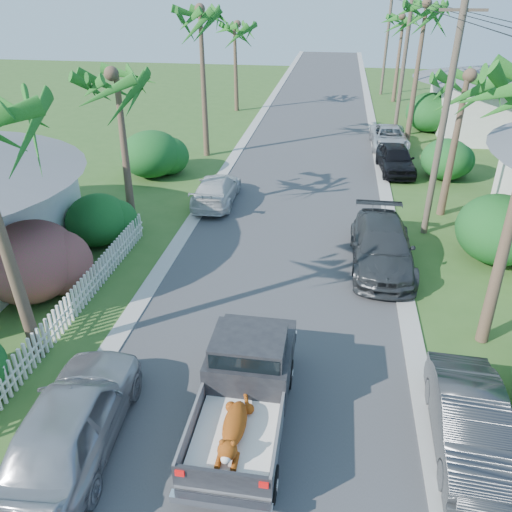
% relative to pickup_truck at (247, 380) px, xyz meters
% --- Properties ---
extents(ground, '(120.00, 120.00, 0.00)m').
position_rel_pickup_truck_xyz_m(ground, '(0.02, -2.01, -1.01)').
color(ground, '#345821').
rests_on(ground, ground).
extents(road, '(8.00, 100.00, 0.02)m').
position_rel_pickup_truck_xyz_m(road, '(0.02, 22.99, -1.00)').
color(road, '#38383A').
rests_on(road, ground).
extents(curb_left, '(0.60, 100.00, 0.06)m').
position_rel_pickup_truck_xyz_m(curb_left, '(-4.28, 22.99, -0.98)').
color(curb_left, '#A5A39E').
rests_on(curb_left, ground).
extents(curb_right, '(0.60, 100.00, 0.06)m').
position_rel_pickup_truck_xyz_m(curb_right, '(4.32, 22.99, -0.98)').
color(curb_right, '#A5A39E').
rests_on(curb_right, ground).
extents(pickup_truck, '(1.98, 5.12, 2.06)m').
position_rel_pickup_truck_xyz_m(pickup_truck, '(0.00, 0.00, 0.00)').
color(pickup_truck, black).
rests_on(pickup_truck, ground).
extents(parked_car_rn, '(1.56, 4.17, 1.36)m').
position_rel_pickup_truck_xyz_m(parked_car_rn, '(5.02, -0.27, -0.33)').
color(parked_car_rn, '#2A2C2E').
rests_on(parked_car_rn, ground).
extents(parked_car_rm, '(2.24, 5.36, 1.55)m').
position_rel_pickup_truck_xyz_m(parked_car_rm, '(3.62, 7.86, -0.24)').
color(parked_car_rm, '#2F3234').
rests_on(parked_car_rm, ground).
extents(parked_car_rf, '(2.12, 4.46, 1.47)m').
position_rel_pickup_truck_xyz_m(parked_car_rf, '(5.02, 18.61, -0.27)').
color(parked_car_rf, black).
rests_on(parked_car_rf, ground).
extents(parked_car_rd, '(2.28, 4.76, 1.31)m').
position_rel_pickup_truck_xyz_m(parked_car_rd, '(5.02, 23.28, -0.35)').
color(parked_car_rd, silver).
rests_on(parked_car_rd, ground).
extents(parked_car_ln, '(2.36, 5.03, 1.67)m').
position_rel_pickup_truck_xyz_m(parked_car_ln, '(-3.58, -1.66, -0.18)').
color(parked_car_ln, '#A0A1A6').
rests_on(parked_car_ln, ground).
extents(parked_car_lf, '(1.97, 4.55, 1.30)m').
position_rel_pickup_truck_xyz_m(parked_car_lf, '(-3.71, 12.77, -0.36)').
color(parked_car_lf, silver).
rests_on(parked_car_lf, ground).
extents(palm_l_b, '(4.40, 4.40, 7.40)m').
position_rel_pickup_truck_xyz_m(palm_l_b, '(-6.78, 9.99, 5.14)').
color(palm_l_b, brown).
rests_on(palm_l_b, ground).
extents(palm_l_c, '(4.40, 4.40, 9.20)m').
position_rel_pickup_truck_xyz_m(palm_l_c, '(-5.98, 19.99, 6.90)').
color(palm_l_c, brown).
rests_on(palm_l_c, ground).
extents(palm_l_d, '(4.40, 4.40, 7.70)m').
position_rel_pickup_truck_xyz_m(palm_l_d, '(-6.48, 31.99, 5.43)').
color(palm_l_d, brown).
rests_on(palm_l_d, ground).
extents(palm_r_b, '(4.40, 4.40, 7.20)m').
position_rel_pickup_truck_xyz_m(palm_r_b, '(6.62, 12.99, 4.94)').
color(palm_r_b, brown).
rests_on(palm_r_b, ground).
extents(palm_r_c, '(4.40, 4.40, 9.40)m').
position_rel_pickup_truck_xyz_m(palm_r_c, '(6.22, 23.99, 7.10)').
color(palm_r_c, brown).
rests_on(palm_r_c, ground).
extents(palm_r_d, '(4.40, 4.40, 8.00)m').
position_rel_pickup_truck_xyz_m(palm_r_d, '(6.52, 37.99, 5.73)').
color(palm_r_d, brown).
rests_on(palm_r_d, ground).
extents(shrub_l_b, '(3.00, 3.30, 2.60)m').
position_rel_pickup_truck_xyz_m(shrub_l_b, '(-7.78, 3.99, 0.29)').
color(shrub_l_b, '#B81A4C').
rests_on(shrub_l_b, ground).
extents(shrub_l_c, '(2.40, 2.64, 2.00)m').
position_rel_pickup_truck_xyz_m(shrub_l_c, '(-7.38, 7.99, -0.01)').
color(shrub_l_c, '#144719').
rests_on(shrub_l_c, ground).
extents(shrub_l_d, '(3.20, 3.52, 2.40)m').
position_rel_pickup_truck_xyz_m(shrub_l_d, '(-7.98, 15.99, 0.19)').
color(shrub_l_d, '#144719').
rests_on(shrub_l_d, ground).
extents(shrub_r_b, '(3.00, 3.30, 2.50)m').
position_rel_pickup_truck_xyz_m(shrub_r_b, '(7.82, 8.99, 0.24)').
color(shrub_r_b, '#144719').
rests_on(shrub_r_b, ground).
extents(shrub_r_c, '(2.60, 2.86, 2.10)m').
position_rel_pickup_truck_xyz_m(shrub_r_c, '(7.52, 17.99, 0.04)').
color(shrub_r_c, '#144719').
rests_on(shrub_r_c, ground).
extents(shrub_r_d, '(3.20, 3.52, 2.60)m').
position_rel_pickup_truck_xyz_m(shrub_r_d, '(8.02, 27.99, 0.29)').
color(shrub_r_d, '#144719').
rests_on(shrub_r_d, ground).
extents(picket_fence, '(0.10, 11.00, 1.00)m').
position_rel_pickup_truck_xyz_m(picket_fence, '(-5.98, 3.49, -0.51)').
color(picket_fence, white).
rests_on(picket_fence, ground).
extents(house_right_far, '(9.00, 8.00, 4.60)m').
position_rel_pickup_truck_xyz_m(house_right_far, '(13.02, 27.99, 1.11)').
color(house_right_far, silver).
rests_on(house_right_far, ground).
extents(utility_pole_b, '(1.60, 0.26, 9.00)m').
position_rel_pickup_truck_xyz_m(utility_pole_b, '(5.62, 10.99, 3.59)').
color(utility_pole_b, brown).
rests_on(utility_pole_b, ground).
extents(utility_pole_c, '(1.60, 0.26, 9.00)m').
position_rel_pickup_truck_xyz_m(utility_pole_c, '(5.62, 25.99, 3.59)').
color(utility_pole_c, brown).
rests_on(utility_pole_c, ground).
extents(utility_pole_d, '(1.60, 0.26, 9.00)m').
position_rel_pickup_truck_xyz_m(utility_pole_d, '(5.62, 40.99, 3.59)').
color(utility_pole_d, brown).
rests_on(utility_pole_d, ground).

